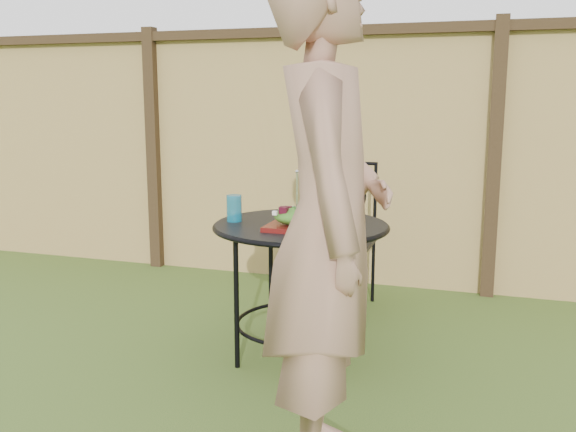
{
  "coord_description": "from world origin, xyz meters",
  "views": [
    {
      "loc": [
        1.31,
        -2.4,
        1.38
      ],
      "look_at": [
        0.27,
        0.79,
        0.75
      ],
      "focal_mm": 40.0,
      "sensor_mm": 36.0,
      "label": 1
    }
  ],
  "objects_px": {
    "patio_table": "(301,249)",
    "salad_plate": "(295,227)",
    "patio_chair": "(340,231)",
    "diner": "(328,226)"
  },
  "relations": [
    {
      "from": "patio_table",
      "to": "patio_chair",
      "type": "relative_size",
      "value": 0.97
    },
    {
      "from": "diner",
      "to": "patio_chair",
      "type": "bearing_deg",
      "value": -2.23
    },
    {
      "from": "patio_chair",
      "to": "salad_plate",
      "type": "height_order",
      "value": "patio_chair"
    },
    {
      "from": "diner",
      "to": "salad_plate",
      "type": "distance_m",
      "value": 0.97
    },
    {
      "from": "patio_table",
      "to": "patio_chair",
      "type": "height_order",
      "value": "patio_chair"
    },
    {
      "from": "salad_plate",
      "to": "patio_chair",
      "type": "bearing_deg",
      "value": 90.52
    },
    {
      "from": "patio_table",
      "to": "patio_chair",
      "type": "bearing_deg",
      "value": 89.9
    },
    {
      "from": "patio_table",
      "to": "salad_plate",
      "type": "xyz_separation_m",
      "value": [
        0.01,
        -0.14,
        0.15
      ]
    },
    {
      "from": "diner",
      "to": "salad_plate",
      "type": "height_order",
      "value": "diner"
    },
    {
      "from": "diner",
      "to": "salad_plate",
      "type": "relative_size",
      "value": 6.9
    }
  ]
}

